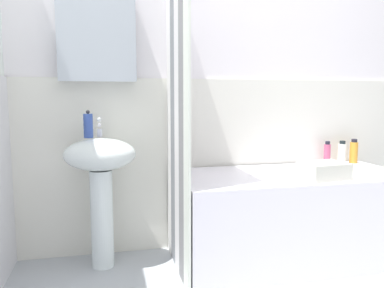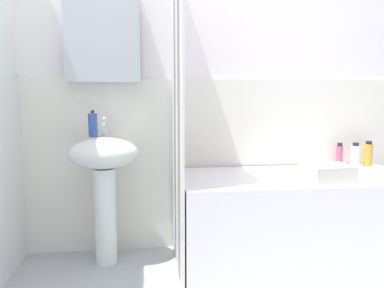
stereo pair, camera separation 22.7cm
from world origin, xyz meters
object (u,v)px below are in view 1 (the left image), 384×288
at_px(bathtub, 290,216).
at_px(body_wash_bottle, 342,153).
at_px(lotion_bottle, 327,153).
at_px(sink, 101,173).
at_px(soap_dispenser, 88,126).
at_px(towel_folded, 324,171).
at_px(conditioner_bottle, 354,152).

bearing_deg(bathtub, body_wash_bottle, 25.74).
xyz_separation_m(body_wash_bottle, lotion_bottle, (-0.10, 0.03, -0.00)).
xyz_separation_m(bathtub, lotion_bottle, (0.44, 0.29, 0.37)).
distance_m(body_wash_bottle, lotion_bottle, 0.11).
bearing_deg(sink, body_wash_bottle, 3.44).
distance_m(soap_dispenser, body_wash_bottle, 1.84).
distance_m(sink, soap_dispenser, 0.31).
distance_m(sink, body_wash_bottle, 1.76).
distance_m(sink, towel_folded, 1.37).
bearing_deg(body_wash_bottle, sink, -176.56).
distance_m(soap_dispenser, conditioner_bottle, 1.94).
height_order(sink, body_wash_bottle, sink).
bearing_deg(lotion_bottle, bathtub, -146.33).
height_order(soap_dispenser, bathtub, soap_dispenser).
bearing_deg(conditioner_bottle, lotion_bottle, 172.43).
relative_size(conditioner_bottle, lotion_bottle, 1.08).
xyz_separation_m(sink, conditioner_bottle, (1.86, 0.11, 0.06)).
bearing_deg(sink, lotion_bottle, 4.70).
bearing_deg(soap_dispenser, bathtub, -9.02).
xyz_separation_m(conditioner_bottle, lotion_bottle, (-0.21, 0.03, -0.01)).
bearing_deg(conditioner_bottle, body_wash_bottle, -178.54).
bearing_deg(lotion_bottle, soap_dispenser, -177.07).
bearing_deg(towel_folded, bathtub, 119.69).
bearing_deg(body_wash_bottle, bathtub, -154.26).
height_order(sink, soap_dispenser, soap_dispenser).
height_order(body_wash_bottle, towel_folded, body_wash_bottle).
xyz_separation_m(sink, body_wash_bottle, (1.76, 0.11, 0.06)).
distance_m(sink, lotion_bottle, 1.66).
relative_size(sink, conditioner_bottle, 4.53).
height_order(bathtub, body_wash_bottle, body_wash_bottle).
height_order(conditioner_bottle, body_wash_bottle, conditioner_bottle).
bearing_deg(lotion_bottle, towel_folded, -124.23).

